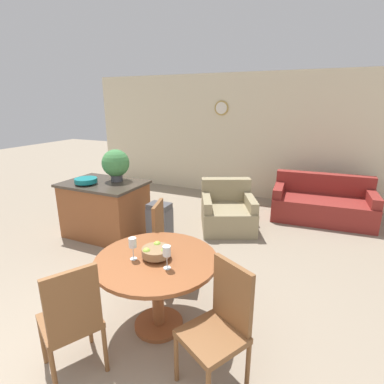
% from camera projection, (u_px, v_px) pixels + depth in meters
% --- Properties ---
extents(wall_back, '(8.00, 0.09, 2.70)m').
position_uv_depth(wall_back, '(251.00, 137.00, 6.60)').
color(wall_back, beige).
rests_on(wall_back, ground_plane).
extents(dining_table, '(1.12, 1.12, 0.74)m').
position_uv_depth(dining_table, '(157.00, 274.00, 2.77)').
color(dining_table, brown).
rests_on(dining_table, ground_plane).
extents(dining_chair_near_left, '(0.57, 0.57, 0.99)m').
position_uv_depth(dining_chair_near_left, '(72.00, 317.00, 2.27)').
color(dining_chair_near_left, brown).
rests_on(dining_chair_near_left, ground_plane).
extents(dining_chair_near_right, '(0.57, 0.57, 0.99)m').
position_uv_depth(dining_chair_near_right, '(221.00, 322.00, 2.21)').
color(dining_chair_near_right, brown).
rests_on(dining_chair_near_right, ground_plane).
extents(dining_chair_far_side, '(0.52, 0.52, 0.99)m').
position_uv_depth(dining_chair_far_side, '(168.00, 239.00, 3.54)').
color(dining_chair_far_side, brown).
rests_on(dining_chair_far_side, ground_plane).
extents(fruit_bowl, '(0.26, 0.26, 0.12)m').
position_uv_depth(fruit_bowl, '(156.00, 251.00, 2.70)').
color(fruit_bowl, olive).
rests_on(fruit_bowl, dining_table).
extents(wine_glass_left, '(0.07, 0.07, 0.21)m').
position_uv_depth(wine_glass_left, '(133.00, 244.00, 2.66)').
color(wine_glass_left, silver).
rests_on(wine_glass_left, dining_table).
extents(wine_glass_right, '(0.07, 0.07, 0.21)m').
position_uv_depth(wine_glass_right, '(167.00, 252.00, 2.51)').
color(wine_glass_right, silver).
rests_on(wine_glass_right, dining_table).
extents(kitchen_island, '(1.26, 0.88, 0.88)m').
position_uv_depth(kitchen_island, '(105.00, 209.00, 4.82)').
color(kitchen_island, brown).
rests_on(kitchen_island, ground_plane).
extents(teal_bowl, '(0.34, 0.34, 0.09)m').
position_uv_depth(teal_bowl, '(86.00, 181.00, 4.59)').
color(teal_bowl, '#147A7F').
rests_on(teal_bowl, kitchen_island).
extents(potted_plant, '(0.43, 0.43, 0.51)m').
position_uv_depth(potted_plant, '(116.00, 164.00, 4.71)').
color(potted_plant, '#4C4C51').
rests_on(potted_plant, kitchen_island).
extents(trash_bin, '(0.34, 0.25, 0.66)m').
position_uv_depth(trash_bin, '(160.00, 225.00, 4.50)').
color(trash_bin, '#56565B').
rests_on(trash_bin, ground_plane).
extents(couch, '(1.78, 1.01, 0.80)m').
position_uv_depth(couch, '(322.00, 205.00, 5.51)').
color(couch, maroon).
rests_on(couch, ground_plane).
extents(armchair, '(1.18, 1.21, 0.80)m').
position_uv_depth(armchair, '(227.00, 212.00, 5.15)').
color(armchair, '#998966').
rests_on(armchair, ground_plane).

